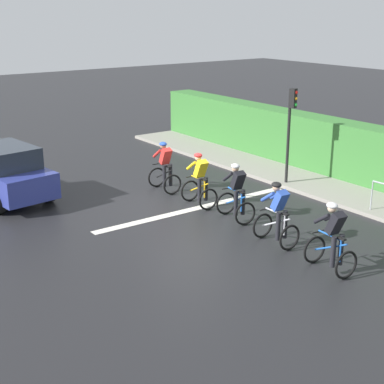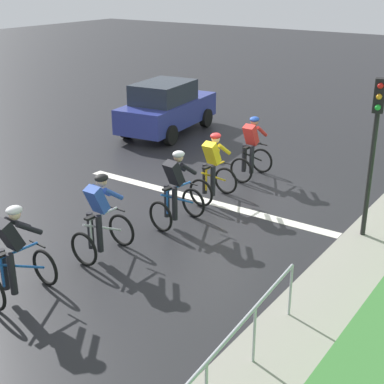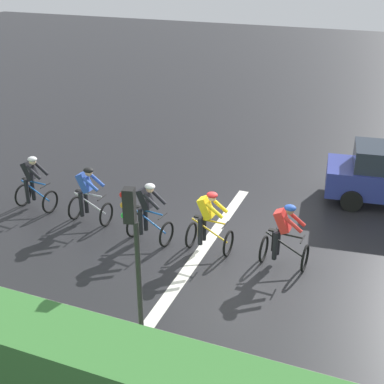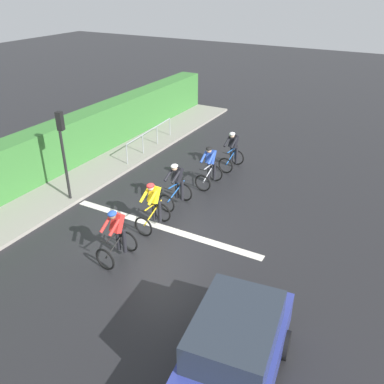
% 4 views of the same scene
% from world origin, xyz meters
% --- Properties ---
extents(ground_plane, '(80.00, 80.00, 0.00)m').
position_xyz_m(ground_plane, '(0.00, 0.00, 0.00)').
color(ground_plane, black).
extents(sidewalk_kerb, '(2.80, 22.80, 0.12)m').
position_xyz_m(sidewalk_kerb, '(-4.99, 2.00, 0.06)').
color(sidewalk_kerb, gray).
rests_on(sidewalk_kerb, ground).
extents(stone_wall_low, '(0.44, 22.80, 0.56)m').
position_xyz_m(stone_wall_low, '(-5.89, 2.00, 0.28)').
color(stone_wall_low, tan).
rests_on(stone_wall_low, ground).
extents(road_marking_stop_line, '(7.00, 0.30, 0.01)m').
position_xyz_m(road_marking_stop_line, '(0.00, 0.37, 0.00)').
color(road_marking_stop_line, silver).
rests_on(road_marking_stop_line, ground).
extents(cyclist_lead, '(0.76, 1.13, 1.66)m').
position_xyz_m(cyclist_lead, '(0.09, 5.75, 0.80)').
color(cyclist_lead, black).
rests_on(cyclist_lead, ground).
extents(cyclist_second, '(0.71, 1.10, 1.66)m').
position_xyz_m(cyclist_second, '(-0.02, 3.84, 0.80)').
color(cyclist_second, black).
rests_on(cyclist_second, ground).
extents(cyclist_mid, '(0.82, 1.16, 1.66)m').
position_xyz_m(cyclist_mid, '(-0.33, 1.85, 0.80)').
color(cyclist_mid, black).
rests_on(cyclist_mid, ground).
extents(cyclist_fourth, '(0.73, 1.11, 1.66)m').
position_xyz_m(cyclist_fourth, '(-0.23, 0.23, 0.80)').
color(cyclist_fourth, black).
rests_on(cyclist_fourth, ground).
extents(cyclist_trailing, '(0.73, 1.11, 1.66)m').
position_xyz_m(cyclist_trailing, '(-0.21, -1.68, 0.80)').
color(cyclist_trailing, black).
rests_on(cyclist_trailing, ground).
extents(traffic_light_near_crossing, '(0.24, 0.31, 3.34)m').
position_xyz_m(traffic_light_near_crossing, '(-3.94, 0.31, 2.22)').
color(traffic_light_near_crossing, black).
rests_on(traffic_light_near_crossing, ground).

